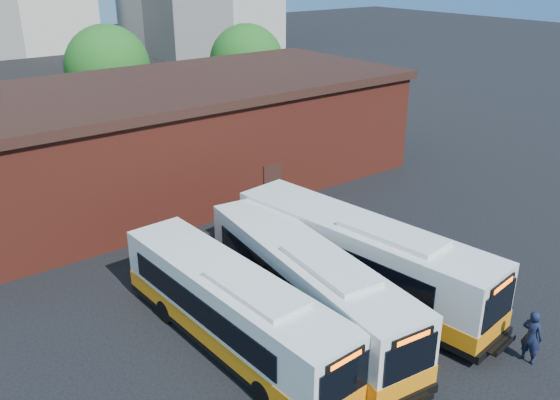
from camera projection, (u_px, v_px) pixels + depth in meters
ground at (434, 341)px, 21.80m from camera, size 220.00×220.00×0.00m
bus_west at (233, 313)px, 20.99m from camera, size 2.88×11.55×3.12m
bus_midwest at (307, 288)px, 22.44m from camera, size 3.79×12.01×3.23m
bus_mideast at (360, 260)px, 24.36m from camera, size 4.14×12.61×3.39m
transit_worker at (532, 336)px, 20.38m from camera, size 0.53×0.76×2.01m
depot_building at (171, 135)px, 35.24m from camera, size 28.60×12.60×6.40m
tree_mid at (108, 67)px, 45.94m from camera, size 6.56×6.56×8.36m
tree_east at (247, 61)px, 50.00m from camera, size 6.24×6.24×7.96m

